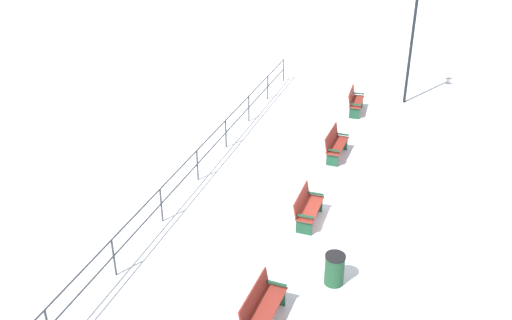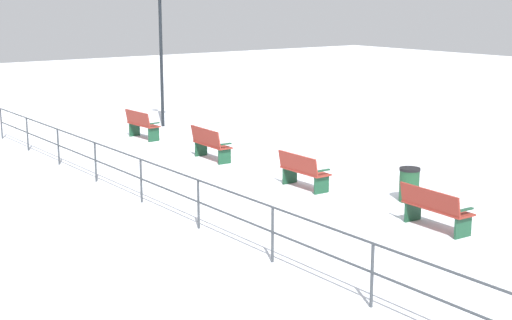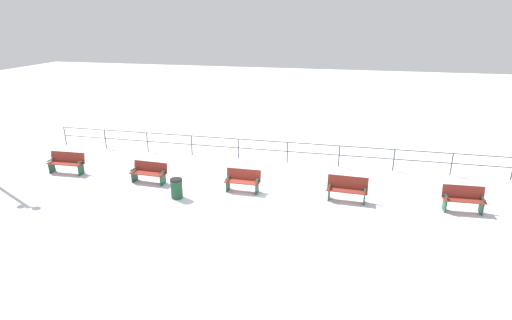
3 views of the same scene
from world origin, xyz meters
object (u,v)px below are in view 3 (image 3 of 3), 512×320
Objects in this scene: bench_second at (149,172)px; trash_bin at (177,188)px; bench_fourth at (347,189)px; bench_fifth at (463,199)px; bench_third at (243,181)px; bench_nearest at (67,162)px.

trash_bin is (1.19, 1.77, -0.06)m from bench_second.
bench_fourth is 4.09m from bench_fifth.
bench_second is 1.08× the size of bench_fifth.
bench_second is 4.09m from bench_third.
bench_fourth is at bearing 93.10° from bench_second.
bench_fifth is at bearing 96.88° from trash_bin.
bench_nearest reaches higher than bench_third.
bench_fifth is (-0.02, 4.09, 0.01)m from bench_fourth.
bench_nearest reaches higher than trash_bin.
bench_second is (0.16, 4.10, -0.05)m from bench_nearest.
bench_third is 2.62m from trash_bin.
bench_nearest is 1.16× the size of bench_fifth.
bench_second is at bearing 85.79° from bench_nearest.
bench_fourth reaches higher than bench_second.
trash_bin is at bearing -85.70° from bench_fifth.
bench_nearest is 1.18× the size of bench_third.
bench_fourth is at bearing 91.08° from bench_third.
bench_fourth is 1.96× the size of trash_bin.
trash_bin is at bearing 75.04° from bench_nearest.
bench_fifth is at bearing 87.76° from bench_nearest.
bench_second reaches higher than trash_bin.
bench_fifth is 1.84× the size of trash_bin.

